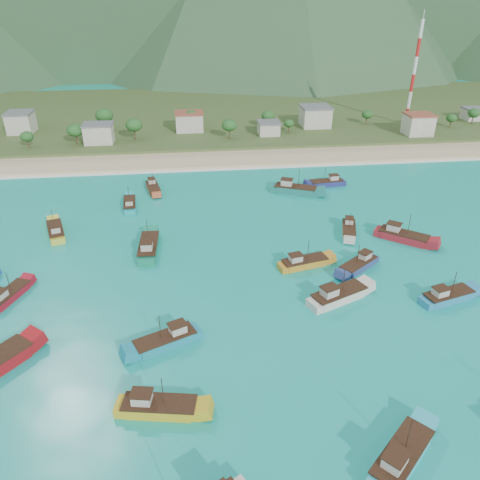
{
  "coord_description": "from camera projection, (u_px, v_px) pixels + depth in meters",
  "views": [
    {
      "loc": [
        -4.84,
        -66.38,
        48.93
      ],
      "look_at": [
        4.98,
        18.0,
        3.0
      ],
      "focal_mm": 35.0,
      "sensor_mm": 36.0,
      "label": 1
    }
  ],
  "objects": [
    {
      "name": "boat_11",
      "position": [
        9.0,
        296.0,
        83.1
      ],
      "size": [
        6.09,
        9.72,
        5.53
      ],
      "rotation": [
        0.0,
        0.0,
        5.9
      ],
      "color": "maroon",
      "rests_on": "ground"
    },
    {
      "name": "boat_10",
      "position": [
        359.0,
        265.0,
        92.25
      ],
      "size": [
        9.73,
        8.23,
        5.86
      ],
      "rotation": [
        0.0,
        0.0,
        2.2
      ],
      "color": "navy",
      "rests_on": "ground"
    },
    {
      "name": "boat_3",
      "position": [
        447.0,
        297.0,
        82.69
      ],
      "size": [
        10.79,
        5.65,
        6.11
      ],
      "rotation": [
        0.0,
        0.0,
        4.98
      ],
      "color": "teal",
      "rests_on": "ground"
    },
    {
      "name": "boat_26",
      "position": [
        304.0,
        263.0,
        92.86
      ],
      "size": [
        10.61,
        5.33,
        6.02
      ],
      "rotation": [
        0.0,
        0.0,
        4.95
      ],
      "color": "orange",
      "rests_on": "ground"
    },
    {
      "name": "ground",
      "position": [
        224.0,
        305.0,
        81.76
      ],
      "size": [
        600.0,
        600.0,
        0.0
      ],
      "primitive_type": "plane",
      "color": "#0C8989",
      "rests_on": "ground"
    },
    {
      "name": "boat_8",
      "position": [
        56.0,
        232.0,
        104.79
      ],
      "size": [
        6.08,
        10.83,
        6.14
      ],
      "rotation": [
        0.0,
        0.0,
        0.31
      ],
      "color": "gold",
      "rests_on": "ground"
    },
    {
      "name": "boat_25",
      "position": [
        349.0,
        230.0,
        105.86
      ],
      "size": [
        5.49,
        9.88,
        5.6
      ],
      "rotation": [
        0.0,
        0.0,
        2.84
      ],
      "color": "beige",
      "rests_on": "ground"
    },
    {
      "name": "boat_21",
      "position": [
        149.0,
        248.0,
        97.92
      ],
      "size": [
        4.0,
        12.27,
        7.18
      ],
      "rotation": [
        0.0,
        0.0,
        6.25
      ],
      "color": "#127C5B",
      "rests_on": "ground"
    },
    {
      "name": "boat_6",
      "position": [
        167.0,
        341.0,
        72.35
      ],
      "size": [
        11.1,
        7.25,
        6.34
      ],
      "rotation": [
        0.0,
        0.0,
        1.99
      ],
      "color": "teal",
      "rests_on": "ground"
    },
    {
      "name": "boat_1",
      "position": [
        158.0,
        408.0,
        60.86
      ],
      "size": [
        11.17,
        5.04,
        6.37
      ],
      "rotation": [
        0.0,
        0.0,
        4.53
      ],
      "color": "gold",
      "rests_on": "ground"
    },
    {
      "name": "boat_17",
      "position": [
        338.0,
        296.0,
        82.63
      ],
      "size": [
        12.03,
        7.81,
        6.87
      ],
      "rotation": [
        0.0,
        0.0,
        5.12
      ],
      "color": "beige",
      "rests_on": "ground"
    },
    {
      "name": "boat_2",
      "position": [
        153.0,
        188.0,
        127.73
      ],
      "size": [
        4.73,
        9.96,
        5.67
      ],
      "rotation": [
        0.0,
        0.0,
        3.35
      ],
      "color": "#B64C2C",
      "rests_on": "ground"
    },
    {
      "name": "boat_9",
      "position": [
        295.0,
        190.0,
        126.01
      ],
      "size": [
        12.73,
        8.15,
        7.26
      ],
      "rotation": [
        0.0,
        0.0,
        4.31
      ],
      "color": "#1C6F67",
      "rests_on": "ground"
    },
    {
      "name": "vegetation",
      "position": [
        189.0,
        125.0,
        169.34
      ],
      "size": [
        280.25,
        25.93,
        8.64
      ],
      "color": "#235623",
      "rests_on": "ground"
    },
    {
      "name": "boat_19",
      "position": [
        402.0,
        237.0,
        102.4
      ],
      "size": [
        11.3,
        10.02,
        6.92
      ],
      "rotation": [
        0.0,
        0.0,
        4.04
      ],
      "color": "maroon",
      "rests_on": "ground"
    },
    {
      "name": "boat_16",
      "position": [
        130.0,
        205.0,
        117.96
      ],
      "size": [
        3.68,
        9.86,
        5.7
      ],
      "rotation": [
        0.0,
        0.0,
        0.09
      ],
      "color": "teal",
      "rests_on": "ground"
    },
    {
      "name": "surf_line",
      "position": [
        204.0,
        170.0,
        142.48
      ],
      "size": [
        400.0,
        2.5,
        0.08
      ],
      "primitive_type": "cube",
      "color": "white",
      "rests_on": "ground"
    },
    {
      "name": "radio_tower",
      "position": [
        414.0,
        74.0,
        174.66
      ],
      "size": [
        1.2,
        1.2,
        37.55
      ],
      "color": "red",
      "rests_on": "ground"
    },
    {
      "name": "village",
      "position": [
        212.0,
        124.0,
        170.98
      ],
      "size": [
        213.78,
        29.61,
        7.17
      ],
      "color": "beige",
      "rests_on": "ground"
    },
    {
      "name": "beach",
      "position": [
        203.0,
        160.0,
        150.78
      ],
      "size": [
        400.0,
        18.0,
        1.2
      ],
      "primitive_type": "cube",
      "color": "beige",
      "rests_on": "ground"
    },
    {
      "name": "boat_12",
      "position": [
        401.0,
        458.0,
        54.2
      ],
      "size": [
        10.91,
        10.27,
        6.84
      ],
      "rotation": [
        0.0,
        0.0,
        5.44
      ],
      "color": "#29A9BD",
      "rests_on": "ground"
    },
    {
      "name": "land",
      "position": [
        196.0,
        115.0,
        204.08
      ],
      "size": [
        400.0,
        110.0,
        2.4
      ],
      "primitive_type": "cube",
      "color": "#385123",
      "rests_on": "ground"
    },
    {
      "name": "boat_7",
      "position": [
        327.0,
        183.0,
        130.86
      ],
      "size": [
        10.39,
        4.06,
        5.98
      ],
      "rotation": [
        0.0,
        0.0,
        1.68
      ],
      "color": "navy",
      "rests_on": "ground"
    }
  ]
}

